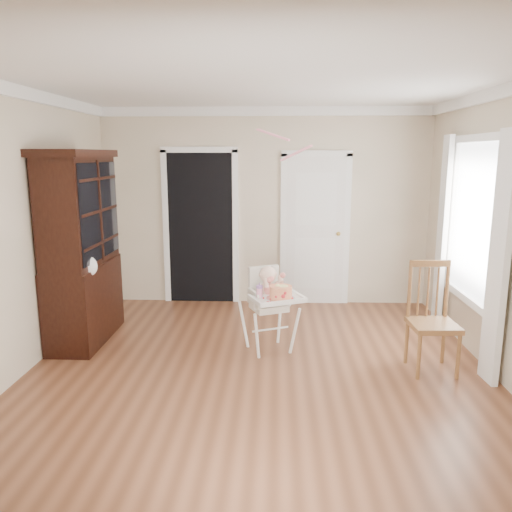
{
  "coord_description": "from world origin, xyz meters",
  "views": [
    {
      "loc": [
        0.17,
        -4.41,
        2.07
      ],
      "look_at": [
        -0.04,
        0.58,
        1.06
      ],
      "focal_mm": 35.0,
      "sensor_mm": 36.0,
      "label": 1
    }
  ],
  "objects_px": {
    "cake": "(281,292)",
    "dining_chair": "(432,321)",
    "china_cabinet": "(81,248)",
    "high_chair": "(269,300)",
    "sippy_cup": "(259,291)"
  },
  "relations": [
    {
      "from": "high_chair",
      "to": "china_cabinet",
      "type": "bearing_deg",
      "value": 149.7
    },
    {
      "from": "high_chair",
      "to": "china_cabinet",
      "type": "relative_size",
      "value": 0.43
    },
    {
      "from": "dining_chair",
      "to": "china_cabinet",
      "type": "bearing_deg",
      "value": 166.74
    },
    {
      "from": "china_cabinet",
      "to": "high_chair",
      "type": "bearing_deg",
      "value": -6.53
    },
    {
      "from": "sippy_cup",
      "to": "china_cabinet",
      "type": "bearing_deg",
      "value": 168.32
    },
    {
      "from": "cake",
      "to": "sippy_cup",
      "type": "bearing_deg",
      "value": 170.97
    },
    {
      "from": "cake",
      "to": "dining_chair",
      "type": "bearing_deg",
      "value": -8.3
    },
    {
      "from": "sippy_cup",
      "to": "high_chair",
      "type": "bearing_deg",
      "value": 60.68
    },
    {
      "from": "cake",
      "to": "high_chair",
      "type": "bearing_deg",
      "value": 120.54
    },
    {
      "from": "high_chair",
      "to": "cake",
      "type": "xyz_separation_m",
      "value": [
        0.12,
        -0.21,
        0.14
      ]
    },
    {
      "from": "sippy_cup",
      "to": "dining_chair",
      "type": "xyz_separation_m",
      "value": [
        1.68,
        -0.25,
        -0.21
      ]
    },
    {
      "from": "high_chair",
      "to": "cake",
      "type": "distance_m",
      "value": 0.28
    },
    {
      "from": "high_chair",
      "to": "dining_chair",
      "type": "height_order",
      "value": "dining_chair"
    },
    {
      "from": "sippy_cup",
      "to": "dining_chair",
      "type": "height_order",
      "value": "dining_chair"
    },
    {
      "from": "sippy_cup",
      "to": "dining_chair",
      "type": "bearing_deg",
      "value": -8.4
    }
  ]
}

